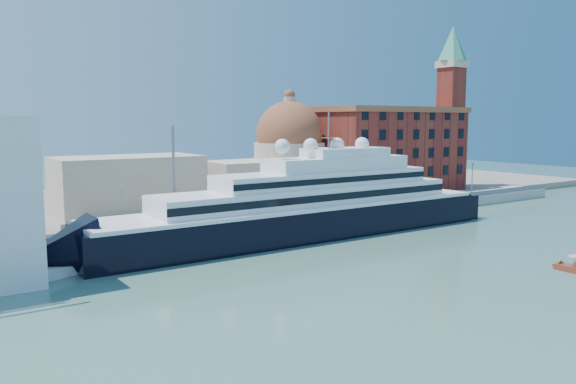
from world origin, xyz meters
TOP-DOWN VIEW (x-y plane):
  - ground at (0.00, 0.00)m, footprint 400.00×400.00m
  - quay at (0.00, 34.00)m, footprint 180.00×10.00m
  - land at (0.00, 75.00)m, footprint 260.00×72.00m
  - quay_fence at (0.00, 29.50)m, footprint 180.00×0.10m
  - superyacht at (-1.90, 23.00)m, footprint 92.03×12.76m
  - service_barge at (-41.57, 21.42)m, footprint 12.42×7.58m
  - warehouse at (52.00, 52.00)m, footprint 43.00×19.00m
  - campanile at (76.00, 52.00)m, footprint 8.40×8.40m
  - church at (6.39, 57.72)m, footprint 66.00×18.00m
  - lamp_posts at (-12.67, 32.27)m, footprint 120.80×2.40m

SIDE VIEW (x-z plane):
  - ground at x=0.00m, z-range 0.00..0.00m
  - service_barge at x=-41.57m, z-range -0.56..2.09m
  - land at x=0.00m, z-range 0.00..2.00m
  - quay at x=0.00m, z-range 0.00..2.50m
  - quay_fence at x=0.00m, z-range 2.50..3.70m
  - superyacht at x=-1.90m, z-range -9.01..18.50m
  - lamp_posts at x=-12.67m, z-range 0.84..18.84m
  - church at x=6.39m, z-range -1.84..23.66m
  - warehouse at x=52.00m, z-range 2.16..25.41m
  - campanile at x=76.00m, z-range 5.26..52.26m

